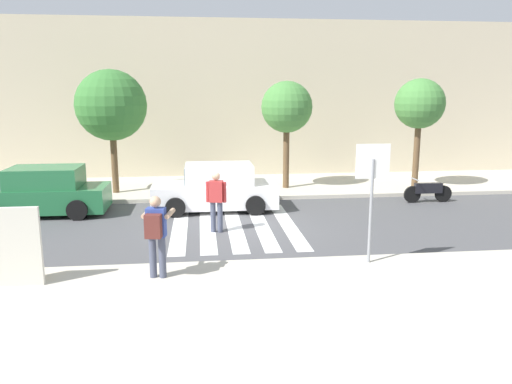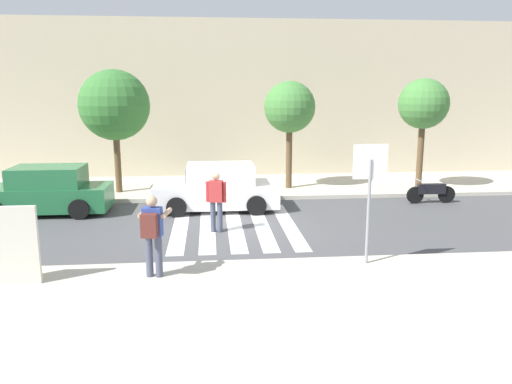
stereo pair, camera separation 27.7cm
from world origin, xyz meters
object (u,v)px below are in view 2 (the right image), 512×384
Objects in this scene: stop_sign at (370,177)px; street_tree_center at (290,108)px; pedestrian_crossing at (216,198)px; street_tree_east at (423,105)px; advertising_board at (10,245)px; parked_car_green at (46,192)px; motorcycle at (431,192)px; parked_car_white at (217,189)px; street_tree_west at (115,106)px; photographer_with_backpack at (152,229)px.

street_tree_center reaches higher than stop_sign.
stop_sign is 1.55× the size of pedestrian_crossing.
street_tree_east is 15.21m from advertising_board.
parked_car_green is 13.12m from motorcycle.
advertising_board is at bearing -78.42° from parked_car_green.
street_tree_east is (5.09, -0.59, 0.12)m from street_tree_center.
parked_car_green is at bearing -180.00° from parked_car_white.
street_tree_center is 2.60× the size of advertising_board.
motorcycle is 3.61m from street_tree_east.
street_tree_east is (4.73, 8.26, 1.30)m from stop_sign.
parked_car_white is 5.29m from street_tree_west.
pedestrian_crossing is 0.42× the size of parked_car_white.
parked_car_green is at bearing -170.36° from street_tree_east.
street_tree_west is 2.85× the size of advertising_board.
advertising_board is (-11.78, -6.81, 0.53)m from motorcycle.
parked_car_white is 0.90× the size of street_tree_west.
street_tree_west is at bearing 168.10° from motorcycle.
stop_sign reaches higher than photographer_with_backpack.
pedestrian_crossing is at bearing -158.81° from motorcycle.
advertising_board is (-7.44, -0.54, -1.15)m from stop_sign.
street_tree_west reaches higher than photographer_with_backpack.
pedestrian_crossing is 6.08m from parked_car_green.
pedestrian_crossing is 9.75m from street_tree_east.
advertising_board reaches higher than motorcycle.
parked_car_white is (-3.23, 5.97, -1.37)m from stop_sign.
advertising_board is (-2.78, -0.11, -0.23)m from photographer_with_backpack.
street_tree_east is (8.04, 4.96, 2.42)m from pedestrian_crossing.
stop_sign is 10.69m from parked_car_green.
photographer_with_backpack is at bearing -174.71° from stop_sign.
photographer_with_backpack is 0.41× the size of street_tree_east.
pedestrian_crossing reaches higher than parked_car_white.
parked_car_white is at bearing 0.00° from parked_car_green.
photographer_with_backpack is 12.99m from street_tree_east.
parked_car_green reaches higher than motorcycle.
parked_car_green is 2.56× the size of advertising_board.
stop_sign is at bearing -87.69° from street_tree_center.
photographer_with_backpack is 0.41× the size of street_tree_center.
stop_sign is 1.55× the size of photographer_with_backpack.
parked_car_green is 9.25m from street_tree_center.
stop_sign is 7.81m from motorcycle.
parked_car_green is at bearing 153.99° from pedestrian_crossing.
street_tree_west is at bearing 55.43° from parked_car_green.
street_tree_west reaches higher than stop_sign.
street_tree_east is 2.66× the size of advertising_board.
street_tree_center is (-4.70, 2.58, 2.86)m from motorcycle.
street_tree_center is 5.12m from street_tree_east.
street_tree_west is (-2.27, 9.07, 2.22)m from photographer_with_backpack.
photographer_with_backpack is at bearing -75.96° from street_tree_west.
street_tree_west is (1.84, 2.67, 2.67)m from parked_car_green.
street_tree_west reaches higher than pedestrian_crossing.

